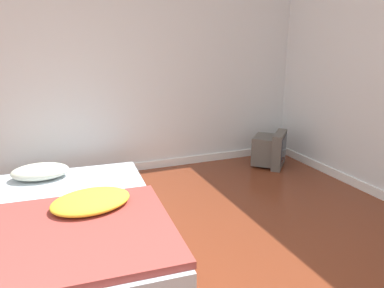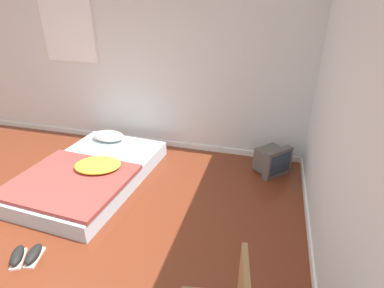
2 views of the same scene
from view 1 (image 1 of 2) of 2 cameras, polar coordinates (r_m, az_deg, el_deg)
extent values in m
cube|color=silver|center=(4.11, -19.14, 12.35)|extent=(7.80, 0.06, 2.60)
cube|color=white|center=(4.32, -17.60, -4.50)|extent=(7.80, 0.02, 0.09)
cube|color=silver|center=(3.10, -18.11, -11.58)|extent=(1.47, 2.16, 0.21)
ellipsoid|color=silver|center=(3.80, -22.12, -3.91)|extent=(0.54, 0.37, 0.14)
cube|color=#993D38|center=(2.69, -18.19, -12.91)|extent=(1.44, 1.29, 0.05)
ellipsoid|color=yellow|center=(2.97, -15.15, -8.38)|extent=(0.70, 0.59, 0.11)
cube|color=#56514C|center=(4.61, 10.98, -0.82)|extent=(0.43, 0.44, 0.33)
cube|color=#56514C|center=(4.58, 13.13, -0.84)|extent=(0.38, 0.40, 0.42)
cube|color=#283342|center=(4.57, 13.82, -0.79)|extent=(0.26, 0.27, 0.30)
camera|label=2|loc=(2.52, 79.89, 22.35)|focal=28.00mm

